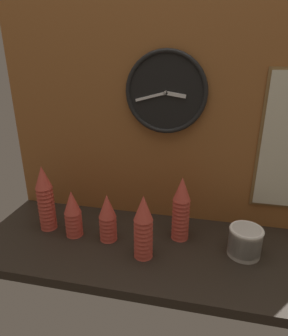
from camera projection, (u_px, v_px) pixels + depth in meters
The scene contains 9 objects.
ground_plane at pixel (166, 250), 126.03cm from camera, with size 160.00×56.00×4.00cm, color black.
wall_tiled_back at pixel (179, 109), 129.88cm from camera, with size 160.00×3.00×105.00cm.
cup_stack_left at pixel (73, 214), 129.32cm from camera, with size 7.51×7.51×21.34cm.
cup_stack_far_left at pixel (45, 198), 133.03cm from camera, with size 7.51×7.51×30.51cm.
cup_stack_center_right at pixel (181, 209), 126.04cm from camera, with size 7.51×7.51×28.68cm.
cup_stack_center at pixel (143, 227), 114.78cm from camera, with size 7.51×7.51×26.84cm.
cup_stack_center_left at pixel (108, 218), 126.40cm from camera, with size 7.51×7.51×21.34cm.
bowl_stack_right at pixel (245, 241), 118.28cm from camera, with size 13.23×13.23×12.06cm.
wall_clock at pixel (166, 93), 125.43cm from camera, with size 34.92×2.70×34.92cm.
Camera 1 is at (13.16, -103.78, 76.97)cm, focal length 32.00 mm.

